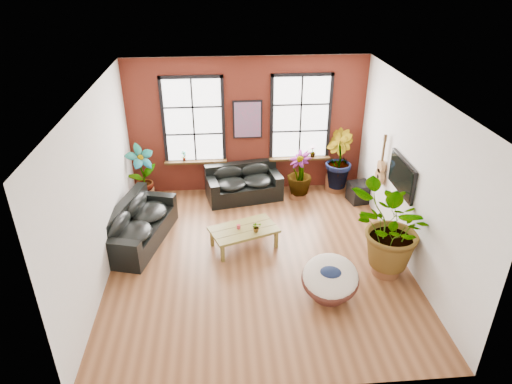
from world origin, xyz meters
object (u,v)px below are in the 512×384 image
(coffee_table, at_px, (244,231))
(papasan_chair, at_px, (330,279))
(sofa_back, at_px, (243,183))
(sofa_left, at_px, (137,226))

(coffee_table, distance_m, papasan_chair, 2.29)
(sofa_back, distance_m, papasan_chair, 4.24)
(sofa_back, xyz_separation_m, papasan_chair, (1.35, -4.02, 0.02))
(sofa_back, relative_size, papasan_chair, 1.54)
(sofa_left, relative_size, coffee_table, 1.52)
(coffee_table, bearing_deg, sofa_back, 66.88)
(sofa_back, height_order, sofa_left, sofa_left)
(coffee_table, bearing_deg, sofa_left, 150.38)
(sofa_left, xyz_separation_m, papasan_chair, (3.78, -2.15, 0.01))
(sofa_back, relative_size, sofa_left, 0.84)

